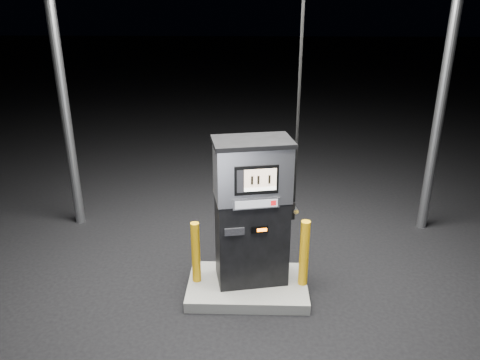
{
  "coord_description": "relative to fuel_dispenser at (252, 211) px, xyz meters",
  "views": [
    {
      "loc": [
        0.06,
        -5.35,
        3.79
      ],
      "look_at": [
        -0.1,
        0.0,
        1.64
      ],
      "focal_mm": 35.0,
      "sensor_mm": 36.0,
      "label": 1
    }
  ],
  "objects": [
    {
      "name": "bollard_right",
      "position": [
        0.69,
        -0.11,
        -0.55
      ],
      "size": [
        0.15,
        0.15,
        0.93
      ],
      "primitive_type": "cylinder",
      "rotation": [
        0.0,
        0.0,
        -0.28
      ],
      "color": "#EDA70D",
      "rests_on": "pump_island"
    },
    {
      "name": "fuel_dispenser",
      "position": [
        0.0,
        0.0,
        0.0
      ],
      "size": [
        1.14,
        0.76,
        4.1
      ],
      "rotation": [
        0.0,
        0.0,
        0.19
      ],
      "color": "black",
      "rests_on": "pump_island"
    },
    {
      "name": "ground",
      "position": [
        -0.05,
        -0.1,
        -1.17
      ],
      "size": [
        80.0,
        80.0,
        0.0
      ],
      "primitive_type": "plane",
      "color": "black",
      "rests_on": "ground"
    },
    {
      "name": "bollard_left",
      "position": [
        -0.74,
        -0.08,
        -0.58
      ],
      "size": [
        0.14,
        0.14,
        0.87
      ],
      "primitive_type": "cylinder",
      "rotation": [
        0.0,
        0.0,
        0.25
      ],
      "color": "#EDA70D",
      "rests_on": "pump_island"
    },
    {
      "name": "pump_island",
      "position": [
        -0.05,
        -0.1,
        -1.09
      ],
      "size": [
        1.6,
        1.0,
        0.15
      ],
      "primitive_type": "cube",
      "color": "#63625E",
      "rests_on": "ground"
    }
  ]
}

